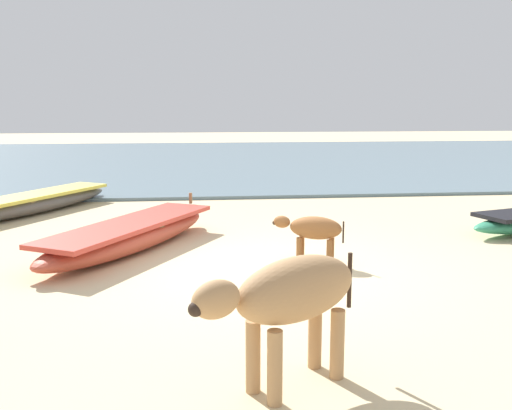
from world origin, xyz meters
TOP-DOWN VIEW (x-y plane):
  - ground at (0.00, 0.00)m, footprint 80.00×80.00m
  - sea_water at (0.00, 16.03)m, footprint 60.00×20.00m
  - fishing_boat_0 at (-4.31, 4.69)m, footprint 2.91×4.23m
  - fishing_boat_1 at (-1.94, 1.27)m, footprint 2.84×4.03m
  - calf_far_brown at (0.75, 0.23)m, footprint 1.01×0.64m
  - cow_second_adult_tan at (-0.19, -3.43)m, footprint 1.52×1.17m

SIDE VIEW (x-z plane):
  - ground at x=0.00m, z-range 0.00..0.00m
  - sea_water at x=0.00m, z-range 0.00..0.08m
  - fishing_boat_0 at x=-4.31m, z-range -0.08..0.52m
  - fishing_boat_1 at x=-1.94m, z-range -0.08..0.57m
  - calf_far_brown at x=0.75m, z-range 0.15..0.84m
  - cow_second_adult_tan at x=-0.19m, z-range 0.24..1.31m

